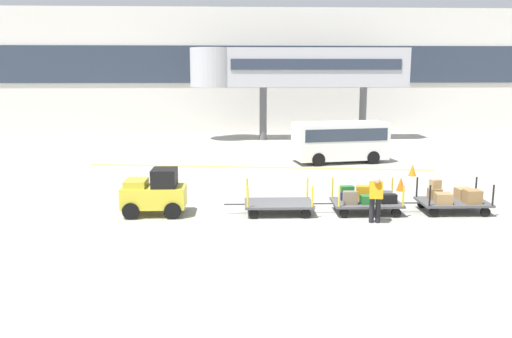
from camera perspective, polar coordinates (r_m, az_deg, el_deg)
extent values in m
plane|color=#9E9B91|center=(17.22, 4.30, -5.65)|extent=(120.00, 120.00, 0.00)
cube|color=yellow|center=(26.46, 0.18, 0.19)|extent=(17.13, 2.55, 0.01)
cube|color=silver|center=(42.44, 0.09, 10.57)|extent=(63.56, 2.40, 9.43)
cube|color=#2D3847|center=(41.20, 0.18, 11.22)|extent=(60.38, 0.12, 2.80)
cube|color=#B7B7BC|center=(36.83, 6.28, 10.83)|extent=(12.61, 2.20, 2.60)
cylinder|color=#B7B7BC|center=(36.41, -4.72, 10.86)|extent=(3.00, 3.00, 2.60)
cube|color=#2D3847|center=(35.71, 6.57, 11.15)|extent=(11.35, 0.08, 0.70)
cylinder|color=#59595B|center=(36.59, 0.77, 6.00)|extent=(0.50, 0.50, 3.64)
cylinder|color=#59595B|center=(37.64, 11.43, 5.92)|extent=(0.50, 0.50, 3.64)
cube|color=gold|center=(18.10, -10.94, -2.94)|extent=(2.12, 1.13, 0.70)
cube|color=black|center=(17.90, -9.85, -0.92)|extent=(0.81, 1.00, 0.60)
cube|color=gold|center=(18.09, -12.80, -1.49)|extent=(0.71, 0.95, 0.24)
cylinder|color=black|center=(18.80, -12.71, -3.60)|extent=(0.56, 0.19, 0.56)
cylinder|color=black|center=(17.81, -13.34, -4.42)|extent=(0.56, 0.19, 0.56)
cylinder|color=black|center=(18.59, -8.57, -3.61)|extent=(0.56, 0.19, 0.56)
cylinder|color=black|center=(17.58, -8.96, -4.45)|extent=(0.56, 0.19, 0.56)
cube|color=#4C4C4F|center=(17.98, 2.45, -3.73)|extent=(2.32, 1.43, 0.08)
cylinder|color=gold|center=(18.47, -0.96, -2.09)|extent=(0.06, 0.06, 0.70)
cylinder|color=gold|center=(17.21, -0.90, -3.04)|extent=(0.06, 0.06, 0.70)
cylinder|color=gold|center=(18.62, 5.57, -2.03)|extent=(0.06, 0.06, 0.70)
cylinder|color=gold|center=(17.37, 6.11, -2.97)|extent=(0.06, 0.06, 0.70)
cylinder|color=black|center=(18.56, -0.35, -3.89)|extent=(0.32, 0.10, 0.32)
cylinder|color=black|center=(17.41, -0.25, -4.88)|extent=(0.32, 0.10, 0.32)
cylinder|color=black|center=(18.68, 4.96, -3.83)|extent=(0.32, 0.10, 0.32)
cylinder|color=black|center=(17.54, 5.41, -4.81)|extent=(0.32, 0.10, 0.32)
cylinder|color=#333333|center=(17.94, -2.34, -3.83)|extent=(0.70, 0.06, 0.05)
cube|color=#4C4C4F|center=(18.44, 11.81, -3.58)|extent=(2.32, 1.43, 0.08)
cylinder|color=gold|center=(18.75, 8.25, -2.00)|extent=(0.06, 0.06, 0.70)
cylinder|color=gold|center=(17.52, 8.98, -2.93)|extent=(0.06, 0.06, 0.70)
cylinder|color=gold|center=(19.23, 14.47, -1.91)|extent=(0.06, 0.06, 0.70)
cylinder|color=gold|center=(18.03, 15.60, -2.80)|extent=(0.06, 0.06, 0.70)
cylinder|color=black|center=(18.87, 8.81, -3.77)|extent=(0.32, 0.10, 0.32)
cylinder|color=black|center=(17.75, 9.51, -4.73)|extent=(0.32, 0.10, 0.32)
cylinder|color=black|center=(19.27, 13.87, -3.67)|extent=(0.32, 0.10, 0.32)
cylinder|color=black|center=(18.16, 14.87, -4.59)|extent=(0.32, 0.10, 0.32)
cylinder|color=#333333|center=(18.15, 7.19, -3.73)|extent=(0.70, 0.06, 0.05)
cube|color=navy|center=(18.52, 9.78, -2.86)|extent=(0.45, 0.29, 0.29)
cube|color=#726651|center=(17.92, 10.12, -3.07)|extent=(0.47, 0.26, 0.44)
cube|color=orange|center=(18.72, 11.54, -2.49)|extent=(0.53, 0.38, 0.47)
cube|color=#236B2D|center=(18.13, 11.91, -3.24)|extent=(0.46, 0.36, 0.28)
cube|color=#99999E|center=(18.88, 13.63, -2.67)|extent=(0.55, 0.32, 0.34)
cube|color=black|center=(18.32, 14.11, -3.14)|extent=(0.53, 0.29, 0.31)
cube|color=#236B2D|center=(18.46, 9.80, -2.12)|extent=(0.47, 0.28, 0.20)
cube|color=#4C4C4F|center=(19.37, 20.48, -3.36)|extent=(2.32, 1.43, 0.08)
cylinder|color=black|center=(19.50, 16.97, -1.87)|extent=(0.06, 0.06, 0.70)
cylinder|color=black|center=(18.31, 18.25, -2.74)|extent=(0.06, 0.06, 0.70)
cylinder|color=black|center=(20.27, 22.64, -1.76)|extent=(0.06, 0.06, 0.70)
cylinder|color=black|center=(19.14, 24.22, -2.59)|extent=(0.06, 0.06, 0.70)
cylinder|color=black|center=(19.65, 17.46, -3.57)|extent=(0.32, 0.10, 0.32)
cylinder|color=black|center=(18.57, 18.66, -4.47)|extent=(0.32, 0.10, 0.32)
cylinder|color=black|center=(20.28, 22.08, -3.43)|extent=(0.32, 0.10, 0.32)
cylinder|color=black|center=(19.23, 23.49, -4.28)|extent=(0.32, 0.10, 0.32)
cylinder|color=#333333|center=(18.85, 16.25, -3.53)|extent=(0.70, 0.06, 0.05)
cube|color=olive|center=(19.44, 18.72, -2.52)|extent=(0.48, 0.41, 0.36)
cube|color=#9E7A4C|center=(18.85, 19.53, -2.99)|extent=(0.58, 0.54, 0.35)
cube|color=#A87F4C|center=(19.79, 21.53, -2.46)|extent=(0.59, 0.55, 0.37)
cube|color=olive|center=(19.21, 22.30, -2.77)|extent=(0.55, 0.48, 0.45)
cube|color=tan|center=(19.36, 18.78, -1.55)|extent=(0.39, 0.32, 0.32)
cylinder|color=black|center=(17.34, 12.37, -4.35)|extent=(0.16, 0.16, 0.82)
cylinder|color=black|center=(17.36, 13.02, -4.36)|extent=(0.16, 0.16, 0.82)
cube|color=orange|center=(17.09, 12.83, -2.25)|extent=(0.46, 0.48, 0.61)
sphere|color=beige|center=(16.90, 12.92, -1.13)|extent=(0.22, 0.22, 0.22)
cube|color=white|center=(28.11, 9.05, 3.05)|extent=(5.05, 2.66, 1.90)
cube|color=#2D3847|center=(28.06, 9.07, 3.85)|extent=(4.68, 2.64, 0.64)
cylinder|color=black|center=(26.91, 6.71, 1.03)|extent=(0.71, 0.35, 0.68)
cylinder|color=black|center=(28.01, 12.48, 1.23)|extent=(0.71, 0.35, 0.68)
cone|color=orange|center=(25.35, 16.52, -0.10)|extent=(0.36, 0.36, 0.55)
cone|color=#EA590F|center=(22.13, 15.36, -1.58)|extent=(0.36, 0.36, 0.55)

